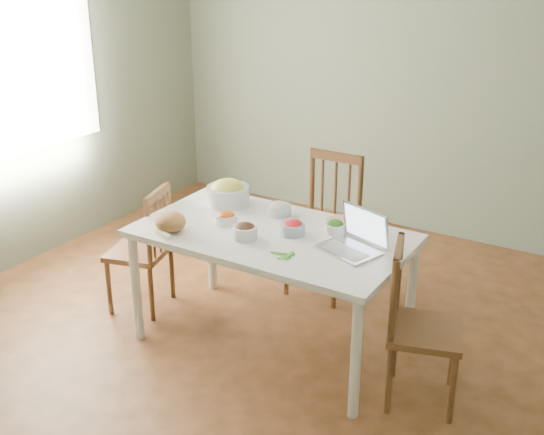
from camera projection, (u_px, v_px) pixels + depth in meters
The scene contains 18 objects.
floor at pixel (273, 359), 4.36m from camera, with size 5.00×5.00×0.00m, color #442A11.
wall_back at pixel (426, 82), 5.83m from camera, with size 5.00×0.00×2.70m, color slate.
window_left at pixel (17, 78), 5.23m from camera, with size 0.04×1.60×1.20m, color white.
dining_table at pixel (272, 289), 4.40m from camera, with size 1.69×0.95×0.79m, color white, non-canonical shape.
chair_far at pixel (323, 227), 5.02m from camera, with size 0.46×0.44×1.04m, color brown, non-canonical shape.
chair_left at pixel (139, 248), 4.83m from camera, with size 0.40×0.38×0.91m, color brown, non-canonical shape.
chair_right at pixel (426, 327), 3.82m from camera, with size 0.42×0.40×0.95m, color brown, non-canonical shape.
bread_boule at pixel (170, 222), 4.25m from camera, with size 0.19×0.19×0.12m, color olive.
butter_stick at pixel (163, 234), 4.18m from camera, with size 0.12×0.03×0.03m, color #F3E6BE.
bowl_squash at pixel (228, 192), 4.68m from camera, with size 0.29×0.29×0.17m, color #D7C15B, non-canonical shape.
bowl_carrot at pixel (226, 218), 4.37m from camera, with size 0.14×0.14×0.08m, color #C87317, non-canonical shape.
bowl_onion at pixel (279, 208), 4.51m from camera, with size 0.16×0.16×0.09m, color silver, non-canonical shape.
bowl_mushroom at pixel (245, 231), 4.15m from camera, with size 0.15×0.15×0.10m, color #3B1F17, non-canonical shape.
bowl_redpep at pixel (293, 227), 4.21m from camera, with size 0.15×0.15×0.09m, color red, non-canonical shape.
bowl_broccoli at pixel (335, 227), 4.23m from camera, with size 0.13×0.13×0.08m, color #284D1A, non-canonical shape.
flatbread at pixel (342, 222), 4.39m from camera, with size 0.21×0.21×0.02m, color tan.
basil_bunch at pixel (281, 253), 3.95m from camera, with size 0.17×0.17×0.02m, color #366F2A, non-canonical shape.
laptop at pixel (349, 232), 3.95m from camera, with size 0.35×0.28×0.24m, color silver, non-canonical shape.
Camera 1 is at (1.92, -3.16, 2.49)m, focal length 45.21 mm.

